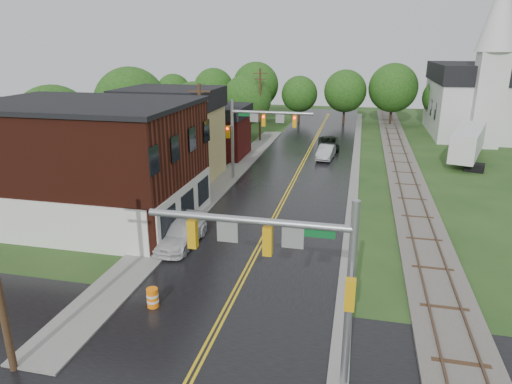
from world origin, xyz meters
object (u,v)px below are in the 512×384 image
(tree_left_e, at_px, (248,101))
(traffic_signal_far, at_px, (255,126))
(traffic_signal_near, at_px, (289,257))
(construction_barrel, at_px, (153,298))
(church, at_px, (475,92))
(tree_left_b, at_px, (132,106))
(utility_pole_b, at_px, (201,138))
(pickup_white, at_px, (181,234))
(suv_dark, at_px, (328,143))
(sedan_silver, at_px, (326,152))
(brick_building, at_px, (89,162))
(tree_left_c, at_px, (195,108))
(tree_left_a, at_px, (56,127))
(semi_trailer, at_px, (468,142))
(utility_pole_c, at_px, (260,104))

(tree_left_e, bearing_deg, traffic_signal_far, -74.11)
(traffic_signal_near, bearing_deg, construction_barrel, 154.74)
(church, xyz_separation_m, tree_left_b, (-37.85, -21.84, -0.12))
(utility_pole_b, xyz_separation_m, pickup_white, (2.00, -9.83, -3.99))
(suv_dark, height_order, sedan_silver, sedan_silver)
(traffic_signal_near, relative_size, pickup_white, 1.46)
(brick_building, height_order, tree_left_e, brick_building)
(tree_left_c, bearing_deg, church, 22.24)
(tree_left_a, distance_m, tree_left_e, 26.40)
(tree_left_b, distance_m, construction_barrel, 30.70)
(tree_left_e, distance_m, semi_trailer, 26.74)
(tree_left_a, bearing_deg, traffic_signal_near, -40.47)
(church, distance_m, utility_pole_b, 41.55)
(utility_pole_b, height_order, tree_left_a, utility_pole_b)
(utility_pole_b, relative_size, pickup_white, 1.79)
(tree_left_c, bearing_deg, utility_pole_b, -68.51)
(tree_left_a, bearing_deg, tree_left_c, 71.57)
(brick_building, xyz_separation_m, traffic_signal_far, (9.01, 12.00, 0.82))
(tree_left_b, height_order, tree_left_c, tree_left_b)
(traffic_signal_far, xyz_separation_m, suv_dark, (5.56, 14.18, -4.25))
(semi_trailer, distance_m, construction_barrel, 38.98)
(traffic_signal_near, distance_m, suv_dark, 39.44)
(utility_pole_c, bearing_deg, traffic_signal_far, -78.91)
(sedan_silver, bearing_deg, tree_left_b, -162.51)
(traffic_signal_near, relative_size, tree_left_c, 0.96)
(tree_left_b, xyz_separation_m, sedan_silver, (20.03, 4.47, -4.98))
(church, relative_size, sedan_silver, 4.48)
(brick_building, distance_m, pickup_white, 8.87)
(brick_building, height_order, utility_pole_b, utility_pole_b)
(brick_building, bearing_deg, traffic_signal_near, -39.17)
(tree_left_e, bearing_deg, traffic_signal_near, -74.32)
(traffic_signal_near, distance_m, tree_left_b, 36.73)
(pickup_white, relative_size, construction_barrel, 5.17)
(construction_barrel, bearing_deg, semi_trailer, 58.76)
(tree_left_c, distance_m, suv_dark, 16.43)
(traffic_signal_near, relative_size, tree_left_e, 0.90)
(tree_left_a, height_order, suv_dark, tree_left_a)
(tree_left_a, xyz_separation_m, suv_dark, (21.94, 19.28, -4.39))
(utility_pole_b, xyz_separation_m, construction_barrel, (3.33, -16.72, -4.23))
(brick_building, distance_m, tree_left_b, 17.80)
(semi_trailer, bearing_deg, brick_building, -141.09)
(tree_left_b, bearing_deg, suv_dark, 24.97)
(tree_left_c, xyz_separation_m, suv_dark, (15.94, 1.28, -3.79))
(tree_left_b, bearing_deg, semi_trailer, 10.94)
(traffic_signal_near, relative_size, sedan_silver, 1.64)
(church, xyz_separation_m, sedan_silver, (-17.82, -17.36, -5.10))
(utility_pole_c, bearing_deg, tree_left_b, -132.39)
(brick_building, bearing_deg, tree_left_b, 107.61)
(utility_pole_b, xyz_separation_m, utility_pole_c, (0.00, 22.00, 0.00))
(suv_dark, distance_m, pickup_white, 29.82)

